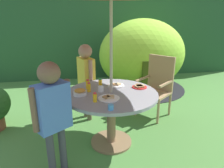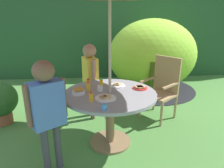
% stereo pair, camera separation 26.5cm
% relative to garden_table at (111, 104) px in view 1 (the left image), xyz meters
% --- Properties ---
extents(ground_plane, '(10.00, 10.00, 0.02)m').
position_rel_garden_table_xyz_m(ground_plane, '(0.00, 0.00, -0.59)').
color(ground_plane, '#477A38').
extents(hedge_backdrop, '(9.00, 0.70, 2.15)m').
position_rel_garden_table_xyz_m(hedge_backdrop, '(0.00, 3.52, 0.50)').
color(hedge_backdrop, '#234C28').
rests_on(hedge_backdrop, ground_plane).
extents(garden_table, '(1.19, 1.19, 0.74)m').
position_rel_garden_table_xyz_m(garden_table, '(0.00, 0.00, 0.00)').
color(garden_table, brown).
rests_on(garden_table, ground_plane).
extents(wooden_chair, '(0.65, 0.66, 1.04)m').
position_rel_garden_table_xyz_m(wooden_chair, '(0.94, 0.74, -0.02)').
color(wooden_chair, tan).
rests_on(wooden_chair, ground_plane).
extents(dome_tent, '(2.20, 2.20, 1.64)m').
position_rel_garden_table_xyz_m(dome_tent, '(1.13, 2.15, 0.23)').
color(dome_tent, '#8CC633').
rests_on(dome_tent, ground_plane).
extents(child_in_yellow_shirt, '(0.28, 0.41, 1.26)m').
position_rel_garden_table_xyz_m(child_in_yellow_shirt, '(-0.27, 0.77, 0.23)').
color(child_in_yellow_shirt, brown).
rests_on(child_in_yellow_shirt, ground_plane).
extents(child_in_blue_shirt, '(0.37, 0.34, 1.26)m').
position_rel_garden_table_xyz_m(child_in_blue_shirt, '(-0.67, -0.47, 0.23)').
color(child_in_blue_shirt, '#3F3F47').
rests_on(child_in_blue_shirt, ground_plane).
extents(snack_bowl, '(0.16, 0.16, 0.08)m').
position_rel_garden_table_xyz_m(snack_bowl, '(-0.39, -0.03, 0.20)').
color(snack_bowl, white).
rests_on(snack_bowl, garden_table).
extents(plate_mid_left, '(0.25, 0.25, 0.03)m').
position_rel_garden_table_xyz_m(plate_mid_left, '(-0.06, -0.20, 0.17)').
color(plate_mid_left, white).
rests_on(plate_mid_left, garden_table).
extents(plate_near_left, '(0.20, 0.20, 0.03)m').
position_rel_garden_table_xyz_m(plate_near_left, '(0.41, 0.12, 0.18)').
color(plate_near_left, red).
rests_on(plate_near_left, garden_table).
extents(plate_back_edge, '(0.23, 0.23, 0.03)m').
position_rel_garden_table_xyz_m(plate_back_edge, '(0.11, 0.25, 0.17)').
color(plate_back_edge, white).
rests_on(plate_back_edge, garden_table).
extents(juice_bottle_near_right, '(0.04, 0.04, 0.13)m').
position_rel_garden_table_xyz_m(juice_bottle_near_right, '(-0.28, 0.08, 0.22)').
color(juice_bottle_near_right, yellow).
rests_on(juice_bottle_near_right, garden_table).
extents(juice_bottle_far_left, '(0.05, 0.05, 0.13)m').
position_rel_garden_table_xyz_m(juice_bottle_far_left, '(-0.28, 0.20, 0.22)').
color(juice_bottle_far_left, yellow).
rests_on(juice_bottle_far_left, garden_table).
extents(juice_bottle_far_right, '(0.05, 0.05, 0.11)m').
position_rel_garden_table_xyz_m(juice_bottle_far_right, '(-0.11, 0.27, 0.22)').
color(juice_bottle_far_right, yellow).
rests_on(juice_bottle_far_right, garden_table).
extents(juice_bottle_center_front, '(0.05, 0.05, 0.11)m').
position_rel_garden_table_xyz_m(juice_bottle_center_front, '(-0.23, -0.26, 0.22)').
color(juice_bottle_center_front, yellow).
rests_on(juice_bottle_center_front, garden_table).
extents(cup_near, '(0.06, 0.06, 0.06)m').
position_rel_garden_table_xyz_m(cup_near, '(-0.09, -0.49, 0.19)').
color(cup_near, '#4C99D8').
rests_on(cup_near, garden_table).
extents(cup_far, '(0.07, 0.07, 0.07)m').
position_rel_garden_table_xyz_m(cup_far, '(-0.13, 0.06, 0.20)').
color(cup_far, white).
rests_on(cup_far, garden_table).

